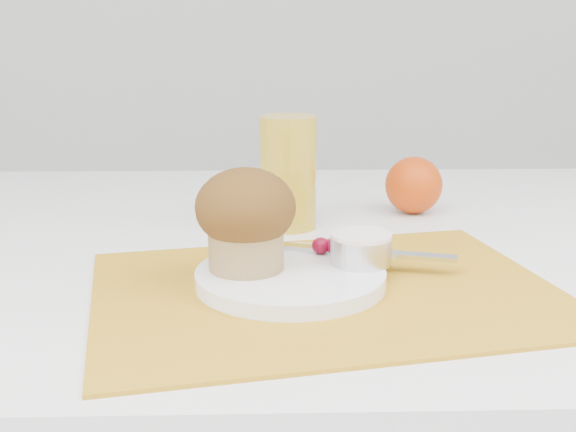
{
  "coord_description": "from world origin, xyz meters",
  "views": [
    {
      "loc": [
        -0.09,
        -0.77,
        0.99
      ],
      "look_at": [
        -0.07,
        -0.04,
        0.8
      ],
      "focal_mm": 45.0,
      "sensor_mm": 36.0,
      "label": 1
    }
  ],
  "objects_px": {
    "orange": "(414,185)",
    "juice_glass": "(288,173)",
    "muffin": "(246,217)",
    "plate": "(290,277)"
  },
  "relations": [
    {
      "from": "orange",
      "to": "juice_glass",
      "type": "height_order",
      "value": "juice_glass"
    },
    {
      "from": "muffin",
      "to": "orange",
      "type": "bearing_deg",
      "value": 51.95
    },
    {
      "from": "orange",
      "to": "juice_glass",
      "type": "bearing_deg",
      "value": -158.7
    },
    {
      "from": "plate",
      "to": "juice_glass",
      "type": "bearing_deg",
      "value": 88.93
    },
    {
      "from": "plate",
      "to": "muffin",
      "type": "xyz_separation_m",
      "value": [
        -0.04,
        0.01,
        0.06
      ]
    },
    {
      "from": "juice_glass",
      "to": "muffin",
      "type": "xyz_separation_m",
      "value": [
        -0.05,
        -0.21,
        0.0
      ]
    },
    {
      "from": "plate",
      "to": "orange",
      "type": "xyz_separation_m",
      "value": [
        0.17,
        0.28,
        0.03
      ]
    },
    {
      "from": "orange",
      "to": "muffin",
      "type": "distance_m",
      "value": 0.35
    },
    {
      "from": "plate",
      "to": "juice_glass",
      "type": "distance_m",
      "value": 0.22
    },
    {
      "from": "orange",
      "to": "muffin",
      "type": "bearing_deg",
      "value": -128.05
    }
  ]
}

